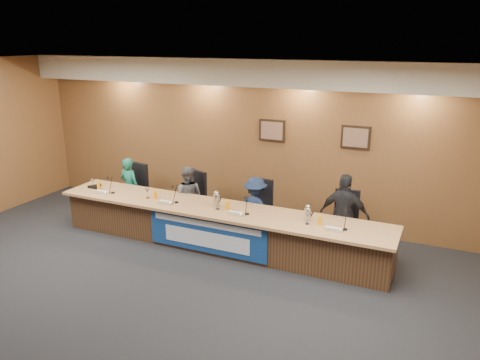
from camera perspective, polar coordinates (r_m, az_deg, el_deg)
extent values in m
plane|color=black|center=(6.66, -12.53, -15.80)|extent=(10.00, 10.00, 0.00)
cube|color=silver|center=(5.64, -14.62, 12.79)|extent=(10.00, 8.00, 0.04)
cube|color=brown|center=(9.31, 1.66, 4.77)|extent=(10.00, 0.04, 3.20)
cube|color=beige|center=(8.89, 1.09, 12.99)|extent=(10.00, 0.50, 0.50)
cube|color=#472C19|center=(8.30, -2.74, -5.85)|extent=(6.00, 0.80, 0.70)
cube|color=#AD7A4A|center=(8.12, -2.94, -3.53)|extent=(6.10, 0.95, 0.05)
cube|color=navy|center=(7.95, -4.12, -6.69)|extent=(2.20, 0.02, 0.65)
cube|color=silver|center=(7.86, -4.19, -5.39)|extent=(2.00, 0.01, 0.10)
cube|color=silver|center=(7.97, -4.15, -7.25)|extent=(1.60, 0.01, 0.28)
cube|color=black|center=(9.09, 3.94, 6.04)|extent=(0.52, 0.04, 0.42)
cube|color=black|center=(8.67, 13.91, 5.06)|extent=(0.52, 0.04, 0.42)
imported|color=#135B47|center=(9.83, -13.27, -0.90)|extent=(0.49, 0.35, 1.26)
imported|color=#505155|center=(9.09, -6.39, -2.08)|extent=(0.69, 0.60, 1.23)
imported|color=#111E3B|center=(8.49, 1.86, -3.52)|extent=(0.83, 0.56, 1.19)
imported|color=black|center=(8.01, 12.59, -4.27)|extent=(0.85, 0.37, 1.43)
cube|color=black|center=(9.95, -12.86, -1.55)|extent=(0.55, 0.55, 0.08)
cube|color=black|center=(9.21, -6.05, -2.70)|extent=(0.61, 0.61, 0.08)
cube|color=black|center=(8.62, 2.11, -4.01)|extent=(0.50, 0.50, 0.08)
cube|color=black|center=(8.19, 12.64, -5.59)|extent=(0.54, 0.54, 0.08)
cube|color=white|center=(9.16, -16.79, -1.39)|extent=(0.24, 0.08, 0.10)
cylinder|color=black|center=(9.15, -15.25, -1.50)|extent=(0.07, 0.07, 0.02)
cylinder|color=#F79D00|center=(9.41, -16.85, -0.71)|extent=(0.06, 0.06, 0.15)
cylinder|color=silver|center=(9.54, -17.51, -0.45)|extent=(0.08, 0.08, 0.18)
cube|color=white|center=(8.32, -9.31, -2.69)|extent=(0.24, 0.08, 0.10)
cylinder|color=black|center=(8.40, -7.76, -2.70)|extent=(0.07, 0.07, 0.02)
cylinder|color=#F79D00|center=(8.64, -10.29, -1.79)|extent=(0.06, 0.06, 0.15)
cylinder|color=silver|center=(8.70, -11.22, -1.61)|extent=(0.08, 0.08, 0.18)
cube|color=white|center=(7.71, -0.77, -4.08)|extent=(0.24, 0.08, 0.10)
cylinder|color=black|center=(7.78, 0.87, -4.15)|extent=(0.07, 0.07, 0.02)
cylinder|color=#F79D00|center=(7.97, -1.52, -3.12)|extent=(0.06, 0.06, 0.15)
cylinder|color=silver|center=(8.00, -2.75, -2.97)|extent=(0.08, 0.08, 0.18)
cube|color=white|center=(7.22, 11.21, -5.91)|extent=(0.24, 0.08, 0.10)
cylinder|color=black|center=(7.35, 12.71, -5.89)|extent=(0.07, 0.07, 0.02)
cylinder|color=#F79D00|center=(7.44, 9.72, -4.89)|extent=(0.06, 0.06, 0.15)
cylinder|color=silver|center=(7.44, 8.22, -4.68)|extent=(0.08, 0.08, 0.18)
cylinder|color=silver|center=(8.11, -2.89, -2.49)|extent=(0.11, 0.11, 0.23)
cylinder|color=silver|center=(7.54, 8.26, -4.21)|extent=(0.11, 0.11, 0.22)
cylinder|color=black|center=(9.56, -17.17, -0.78)|extent=(0.32, 0.32, 0.05)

